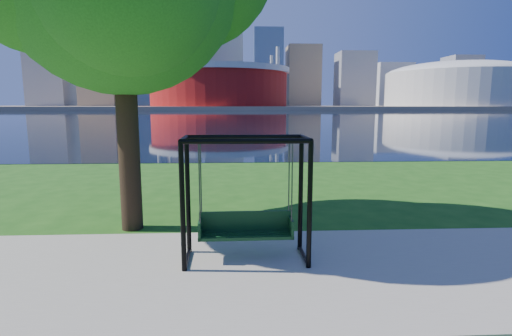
{
  "coord_description": "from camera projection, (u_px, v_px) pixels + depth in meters",
  "views": [
    {
      "loc": [
        -0.16,
        -6.69,
        2.71
      ],
      "look_at": [
        0.17,
        0.0,
        1.65
      ],
      "focal_mm": 28.0,
      "sensor_mm": 36.0,
      "label": 1
    }
  ],
  "objects": [
    {
      "name": "ground",
      "position": [
        246.0,
        260.0,
        7.03
      ],
      "size": [
        900.0,
        900.0,
        0.0
      ],
      "primitive_type": "plane",
      "color": "#1E5114",
      "rests_on": "ground"
    },
    {
      "name": "path",
      "position": [
        247.0,
        271.0,
        6.53
      ],
      "size": [
        120.0,
        4.0,
        0.03
      ],
      "primitive_type": "cube",
      "color": "#9E937F",
      "rests_on": "ground"
    },
    {
      "name": "river",
      "position": [
        236.0,
        115.0,
        107.65
      ],
      "size": [
        900.0,
        180.0,
        0.02
      ],
      "primitive_type": "cube",
      "color": "black",
      "rests_on": "ground"
    },
    {
      "name": "far_bank",
      "position": [
        236.0,
        107.0,
        308.74
      ],
      "size": [
        900.0,
        228.0,
        2.0
      ],
      "primitive_type": "cube",
      "color": "#937F60",
      "rests_on": "ground"
    },
    {
      "name": "stadium",
      "position": [
        219.0,
        85.0,
        236.13
      ],
      "size": [
        83.0,
        83.0,
        32.0
      ],
      "color": "maroon",
      "rests_on": "far_bank"
    },
    {
      "name": "arena",
      "position": [
        457.0,
        83.0,
        243.08
      ],
      "size": [
        84.0,
        84.0,
        26.56
      ],
      "color": "beige",
      "rests_on": "far_bank"
    },
    {
      "name": "skyline",
      "position": [
        230.0,
        63.0,
        316.29
      ],
      "size": [
        392.0,
        66.0,
        96.5
      ],
      "color": "gray",
      "rests_on": "far_bank"
    },
    {
      "name": "swing",
      "position": [
        246.0,
        202.0,
        6.87
      ],
      "size": [
        2.15,
        0.96,
        2.19
      ],
      "rotation": [
        0.0,
        0.0,
        0.02
      ],
      "color": "black",
      "rests_on": "ground"
    }
  ]
}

